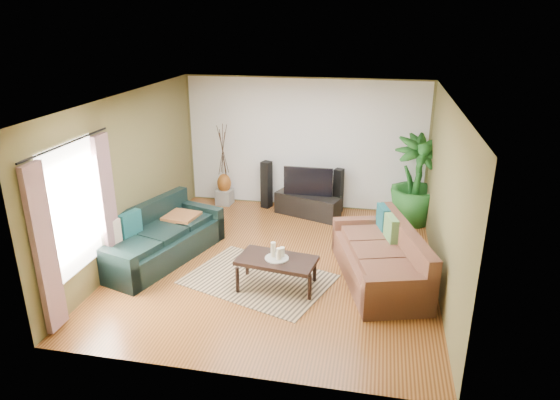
% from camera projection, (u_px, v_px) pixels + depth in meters
% --- Properties ---
extents(floor, '(5.50, 5.50, 0.00)m').
position_uv_depth(floor, '(278.00, 264.00, 8.21)').
color(floor, '#935426').
rests_on(floor, ground).
extents(ceiling, '(5.50, 5.50, 0.00)m').
position_uv_depth(ceiling, '(277.00, 99.00, 7.27)').
color(ceiling, white).
rests_on(ceiling, ground).
extents(wall_back, '(5.00, 0.00, 5.00)m').
position_uv_depth(wall_back, '(304.00, 144.00, 10.27)').
color(wall_back, brown).
rests_on(wall_back, ground).
extents(wall_front, '(5.00, 0.00, 5.00)m').
position_uv_depth(wall_front, '(224.00, 270.00, 5.22)').
color(wall_front, brown).
rests_on(wall_front, ground).
extents(wall_left, '(0.00, 5.50, 5.50)m').
position_uv_depth(wall_left, '(129.00, 177.00, 8.20)').
color(wall_left, brown).
rests_on(wall_left, ground).
extents(wall_right, '(0.00, 5.50, 5.50)m').
position_uv_depth(wall_right, '(445.00, 197.00, 7.28)').
color(wall_right, brown).
rests_on(wall_right, ground).
extents(backwall_panel, '(4.90, 0.00, 4.90)m').
position_uv_depth(backwall_panel, '(304.00, 144.00, 10.26)').
color(backwall_panel, white).
rests_on(backwall_panel, ground).
extents(window_pane, '(0.00, 1.80, 1.80)m').
position_uv_depth(window_pane, '(73.00, 209.00, 6.71)').
color(window_pane, white).
rests_on(window_pane, ground).
extents(curtain_near, '(0.08, 0.35, 2.20)m').
position_uv_depth(curtain_near, '(45.00, 250.00, 6.10)').
color(curtain_near, gray).
rests_on(curtain_near, ground).
extents(curtain_far, '(0.08, 0.35, 2.20)m').
position_uv_depth(curtain_far, '(108.00, 207.00, 7.48)').
color(curtain_far, gray).
rests_on(curtain_far, ground).
extents(curtain_rod, '(0.03, 1.90, 0.03)m').
position_uv_depth(curtain_rod, '(67.00, 144.00, 6.39)').
color(curtain_rod, black).
rests_on(curtain_rod, ground).
extents(sofa_left, '(1.64, 2.51, 0.85)m').
position_uv_depth(sofa_left, '(159.00, 235.00, 8.28)').
color(sofa_left, black).
rests_on(sofa_left, floor).
extents(sofa_right, '(1.60, 2.43, 0.85)m').
position_uv_depth(sofa_right, '(379.00, 254.00, 7.60)').
color(sofa_right, brown).
rests_on(sofa_right, floor).
extents(area_rug, '(2.49, 2.10, 0.01)m').
position_uv_depth(area_rug, '(258.00, 279.00, 7.72)').
color(area_rug, tan).
rests_on(area_rug, floor).
extents(coffee_table, '(1.23, 0.79, 0.47)m').
position_uv_depth(coffee_table, '(277.00, 273.00, 7.45)').
color(coffee_table, black).
rests_on(coffee_table, floor).
extents(candle_tray, '(0.35, 0.35, 0.02)m').
position_uv_depth(candle_tray, '(277.00, 258.00, 7.36)').
color(candle_tray, '#9B9C96').
rests_on(candle_tray, coffee_table).
extents(candle_tall, '(0.07, 0.07, 0.23)m').
position_uv_depth(candle_tall, '(273.00, 249.00, 7.36)').
color(candle_tall, beige).
rests_on(candle_tall, candle_tray).
extents(candle_mid, '(0.07, 0.07, 0.18)m').
position_uv_depth(candle_mid, '(279.00, 254.00, 7.28)').
color(candle_mid, beige).
rests_on(candle_mid, candle_tray).
extents(candle_short, '(0.07, 0.07, 0.15)m').
position_uv_depth(candle_short, '(282.00, 252.00, 7.37)').
color(candle_short, '#F3E9CD').
rests_on(candle_short, candle_tray).
extents(tv_stand, '(1.39, 0.82, 0.44)m').
position_uv_depth(tv_stand, '(307.00, 206.00, 10.10)').
color(tv_stand, black).
rests_on(tv_stand, floor).
extents(television, '(0.98, 0.05, 0.58)m').
position_uv_depth(television, '(308.00, 181.00, 9.94)').
color(television, black).
rests_on(television, tv_stand).
extents(speaker_left, '(0.24, 0.25, 1.00)m').
position_uv_depth(speaker_left, '(266.00, 185.00, 10.47)').
color(speaker_left, black).
rests_on(speaker_left, floor).
extents(speaker_right, '(0.22, 0.23, 0.93)m').
position_uv_depth(speaker_right, '(338.00, 191.00, 10.21)').
color(speaker_right, black).
rests_on(speaker_right, floor).
extents(potted_plant, '(1.28, 1.28, 1.73)m').
position_uv_depth(potted_plant, '(416.00, 180.00, 9.57)').
color(potted_plant, '#1C551D').
rests_on(potted_plant, floor).
extents(plant_pot, '(0.32, 0.32, 0.25)m').
position_uv_depth(plant_pot, '(412.00, 216.00, 9.83)').
color(plant_pot, black).
rests_on(plant_pot, floor).
extents(pedestal, '(0.35, 0.35, 0.32)m').
position_uv_depth(pedestal, '(225.00, 197.00, 10.76)').
color(pedestal, '#959593').
rests_on(pedestal, floor).
extents(vase, '(0.29, 0.29, 0.41)m').
position_uv_depth(vase, '(224.00, 183.00, 10.66)').
color(vase, '#96511B').
rests_on(vase, pedestal).
extents(side_table, '(0.61, 0.61, 0.57)m').
position_uv_depth(side_table, '(183.00, 229.00, 8.82)').
color(side_table, '#995332').
rests_on(side_table, floor).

